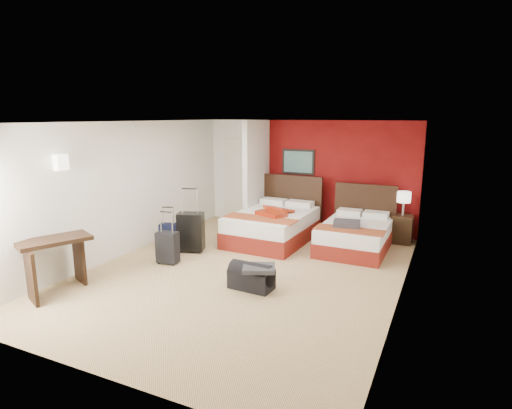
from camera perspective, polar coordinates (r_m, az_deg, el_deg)
The scene contains 17 objects.
ground at distance 7.24m, azimuth -1.52°, elevation -9.08°, with size 6.50×6.50×0.00m, color #D6B784.
room_walls at distance 8.78m, azimuth -5.63°, elevation 3.11°, with size 5.02×6.52×2.50m.
red_accent_panel at distance 9.64m, azimuth 11.14°, elevation 3.69°, with size 3.50×0.04×2.50m, color maroon.
partition_wall at distance 9.64m, azimuth 0.07°, elevation 3.91°, with size 0.12×1.20×2.50m, color silver.
entry_door at distance 10.52m, azimuth -2.28°, elevation 3.34°, with size 0.82×0.06×2.05m, color silver.
bed_left at distance 8.86m, azimuth 2.22°, elevation -3.04°, with size 1.44×2.05×0.62m, color silver.
bed_right at distance 8.50m, azimuth 13.23°, elevation -4.30°, with size 1.24×1.77×0.53m, color white.
red_suitcase_open at distance 8.64m, azimuth 2.60°, elevation -0.98°, with size 0.57×0.78×0.10m, color #9D250D.
jacket_bundle at distance 8.15m, azimuth 12.21°, elevation -2.59°, with size 0.49×0.39×0.12m, color #3B3B40.
nightstand at distance 9.25m, azimuth 19.13°, elevation -3.15°, with size 0.42×0.42×0.58m, color black.
table_lamp at distance 9.13m, azimuth 19.36°, elevation 0.12°, with size 0.28×0.28×0.49m, color white.
suitcase_black at distance 8.26m, azimuth -8.81°, elevation -3.85°, with size 0.49×0.31×0.74m, color black.
suitcase_charcoal at distance 7.69m, azimuth -11.89°, elevation -5.89°, with size 0.37×0.23×0.55m, color black.
suitcase_navy at distance 8.53m, azimuth -11.72°, elevation -4.34°, with size 0.35×0.21×0.48m, color black.
duffel_bag at distance 6.52m, azimuth -0.63°, elevation -9.94°, with size 0.66×0.35×0.34m, color black.
jacket_draped at distance 6.34m, azimuth 0.40°, elevation -8.63°, with size 0.48×0.40×0.06m, color #353439.
desk at distance 6.99m, azimuth -25.43°, elevation -7.45°, with size 0.50×1.00×0.83m, color black.
Camera 1 is at (3.03, -6.04, 2.60)m, focal length 29.51 mm.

